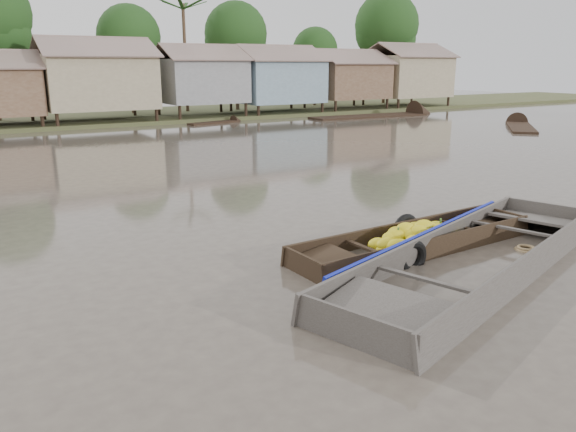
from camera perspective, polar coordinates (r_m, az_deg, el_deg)
ground at (r=10.41m, az=6.47°, el=-5.90°), size 120.00×120.00×0.00m
riverbank at (r=40.53m, az=-18.92°, el=13.47°), size 120.00×12.47×10.22m
banana_boat at (r=11.92m, az=12.57°, el=-2.54°), size 5.90×1.67×0.79m
viewer_boat at (r=11.19m, az=18.45°, el=-4.67°), size 8.49×4.52×0.66m
distant_boats at (r=36.56m, az=2.67°, el=9.24°), size 46.02×15.84×0.35m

